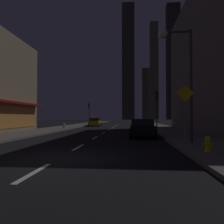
{
  "coord_description": "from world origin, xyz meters",
  "views": [
    {
      "loc": [
        2.75,
        -7.92,
        1.58
      ],
      "look_at": [
        0.0,
        23.17,
        2.33
      ],
      "focal_mm": 34.52,
      "sensor_mm": 36.0,
      "label": 1
    }
  ],
  "objects_px": {
    "fire_hydrant_far_left": "(64,126)",
    "traffic_light_near_right": "(157,102)",
    "car_parked_near": "(142,128)",
    "fire_hydrant_yellow_near": "(208,144)",
    "pedestrian_crossing_sign": "(185,109)",
    "street_lamp_right": "(176,57)",
    "traffic_light_far_left": "(89,109)",
    "car_parked_far": "(95,122)"
  },
  "relations": [
    {
      "from": "pedestrian_crossing_sign",
      "to": "fire_hydrant_far_left",
      "type": "bearing_deg",
      "value": 126.52
    },
    {
      "from": "car_parked_near",
      "to": "pedestrian_crossing_sign",
      "type": "relative_size",
      "value": 1.34
    },
    {
      "from": "fire_hydrant_yellow_near",
      "to": "fire_hydrant_far_left",
      "type": "bearing_deg",
      "value": 123.29
    },
    {
      "from": "traffic_light_far_left",
      "to": "traffic_light_near_right",
      "type": "bearing_deg",
      "value": -59.49
    },
    {
      "from": "traffic_light_far_left",
      "to": "street_lamp_right",
      "type": "distance_m",
      "value": 31.21
    },
    {
      "from": "fire_hydrant_far_left",
      "to": "street_lamp_right",
      "type": "distance_m",
      "value": 18.92
    },
    {
      "from": "traffic_light_near_right",
      "to": "traffic_light_far_left",
      "type": "xyz_separation_m",
      "value": [
        -11.0,
        18.66,
        0.0
      ]
    },
    {
      "from": "fire_hydrant_far_left",
      "to": "pedestrian_crossing_sign",
      "type": "relative_size",
      "value": 0.21
    },
    {
      "from": "street_lamp_right",
      "to": "pedestrian_crossing_sign",
      "type": "xyz_separation_m",
      "value": [
        0.22,
        -1.05,
        -3.05
      ]
    },
    {
      "from": "pedestrian_crossing_sign",
      "to": "car_parked_near",
      "type": "bearing_deg",
      "value": 110.73
    },
    {
      "from": "car_parked_far",
      "to": "fire_hydrant_yellow_near",
      "type": "xyz_separation_m",
      "value": [
        9.5,
        -28.55,
        -0.29
      ]
    },
    {
      "from": "fire_hydrant_yellow_near",
      "to": "pedestrian_crossing_sign",
      "type": "height_order",
      "value": "pedestrian_crossing_sign"
    },
    {
      "from": "car_parked_near",
      "to": "car_parked_far",
      "type": "distance_m",
      "value": 22.04
    },
    {
      "from": "pedestrian_crossing_sign",
      "to": "traffic_light_far_left",
      "type": "bearing_deg",
      "value": 110.16
    },
    {
      "from": "car_parked_far",
      "to": "street_lamp_right",
      "type": "xyz_separation_m",
      "value": [
        8.98,
        -25.06,
        4.33
      ]
    },
    {
      "from": "car_parked_far",
      "to": "traffic_light_far_left",
      "type": "bearing_deg",
      "value": 114.71
    },
    {
      "from": "fire_hydrant_yellow_near",
      "to": "fire_hydrant_far_left",
      "type": "height_order",
      "value": "same"
    },
    {
      "from": "fire_hydrant_far_left",
      "to": "traffic_light_near_right",
      "type": "relative_size",
      "value": 0.16
    },
    {
      "from": "traffic_light_far_left",
      "to": "fire_hydrant_far_left",
      "type": "bearing_deg",
      "value": -91.56
    },
    {
      "from": "traffic_light_near_right",
      "to": "traffic_light_far_left",
      "type": "height_order",
      "value": "same"
    },
    {
      "from": "fire_hydrant_far_left",
      "to": "traffic_light_near_right",
      "type": "xyz_separation_m",
      "value": [
        11.4,
        -3.95,
        2.74
      ]
    },
    {
      "from": "fire_hydrant_far_left",
      "to": "car_parked_near",
      "type": "bearing_deg",
      "value": -47.17
    },
    {
      "from": "fire_hydrant_yellow_near",
      "to": "pedestrian_crossing_sign",
      "type": "bearing_deg",
      "value": 97.02
    },
    {
      "from": "car_parked_far",
      "to": "traffic_light_far_left",
      "type": "relative_size",
      "value": 1.01
    },
    {
      "from": "street_lamp_right",
      "to": "pedestrian_crossing_sign",
      "type": "relative_size",
      "value": 2.09
    },
    {
      "from": "car_parked_near",
      "to": "pedestrian_crossing_sign",
      "type": "bearing_deg",
      "value": -69.27
    },
    {
      "from": "car_parked_far",
      "to": "pedestrian_crossing_sign",
      "type": "relative_size",
      "value": 1.34
    },
    {
      "from": "traffic_light_far_left",
      "to": "street_lamp_right",
      "type": "bearing_deg",
      "value": -69.56
    },
    {
      "from": "street_lamp_right",
      "to": "car_parked_near",
      "type": "bearing_deg",
      "value": 112.82
    },
    {
      "from": "car_parked_near",
      "to": "traffic_light_near_right",
      "type": "xyz_separation_m",
      "value": [
        1.9,
        6.29,
        2.45
      ]
    },
    {
      "from": "fire_hydrant_yellow_near",
      "to": "fire_hydrant_far_left",
      "type": "xyz_separation_m",
      "value": [
        -11.8,
        17.97,
        0.0
      ]
    },
    {
      "from": "car_parked_near",
      "to": "traffic_light_far_left",
      "type": "bearing_deg",
      "value": 110.03
    },
    {
      "from": "car_parked_near",
      "to": "car_parked_far",
      "type": "relative_size",
      "value": 1.0
    },
    {
      "from": "car_parked_far",
      "to": "pedestrian_crossing_sign",
      "type": "distance_m",
      "value": 27.72
    },
    {
      "from": "car_parked_far",
      "to": "traffic_light_near_right",
      "type": "height_order",
      "value": "traffic_light_near_right"
    },
    {
      "from": "fire_hydrant_yellow_near",
      "to": "car_parked_far",
      "type": "bearing_deg",
      "value": 108.41
    },
    {
      "from": "pedestrian_crossing_sign",
      "to": "fire_hydrant_yellow_near",
      "type": "bearing_deg",
      "value": -82.98
    },
    {
      "from": "car_parked_far",
      "to": "traffic_light_far_left",
      "type": "distance_m",
      "value": 5.16
    },
    {
      "from": "traffic_light_near_right",
      "to": "car_parked_near",
      "type": "bearing_deg",
      "value": -106.8
    },
    {
      "from": "traffic_light_near_right",
      "to": "traffic_light_far_left",
      "type": "distance_m",
      "value": 21.66
    },
    {
      "from": "fire_hydrant_far_left",
      "to": "pedestrian_crossing_sign",
      "type": "bearing_deg",
      "value": -53.48
    },
    {
      "from": "fire_hydrant_yellow_near",
      "to": "traffic_light_far_left",
      "type": "height_order",
      "value": "traffic_light_far_left"
    }
  ]
}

